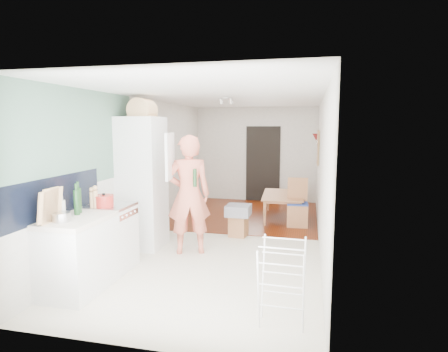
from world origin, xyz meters
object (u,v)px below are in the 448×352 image
at_px(dining_chair, 297,203).
at_px(stool, 238,225).
at_px(dining_table, 284,208).
at_px(drying_rack, 282,284).
at_px(person, 189,184).

bearing_deg(dining_chair, stool, -141.07).
xyz_separation_m(dining_table, stool, (-0.72, -1.52, -0.03)).
bearing_deg(drying_rack, dining_chair, 91.48).
xyz_separation_m(stool, drying_rack, (1.00, -2.94, 0.24)).
height_order(dining_chair, stool, dining_chair).
xyz_separation_m(dining_chair, stool, (-1.02, -0.93, -0.28)).
bearing_deg(dining_table, dining_chair, -155.93).
bearing_deg(stool, dining_table, 64.56).
relative_size(dining_table, stool, 3.25).
bearing_deg(person, dining_chair, -150.29).
relative_size(person, drying_rack, 2.52).
bearing_deg(drying_rack, stool, 110.61).
bearing_deg(dining_table, drying_rack, -179.77).
relative_size(dining_chair, drying_rack, 1.10).
height_order(stool, drying_rack, drying_rack).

